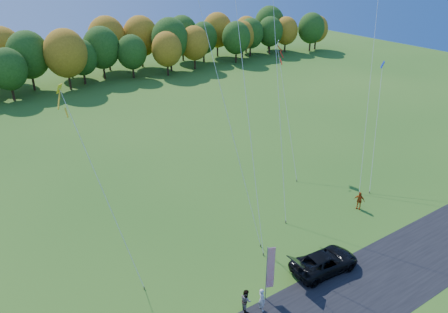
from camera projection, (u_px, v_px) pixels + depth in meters
ground at (273, 281)px, 29.61m from camera, size 160.00×160.00×0.00m
tree_line at (55, 89)px, 70.82m from camera, size 116.00×12.00×10.00m
black_suv at (324, 262)px, 30.35m from camera, size 5.17×2.70×1.39m
person_tailgate_a at (262, 299)px, 26.91m from camera, size 0.46×0.64×1.62m
person_tailgate_b at (246, 300)px, 26.89m from camera, size 0.77×0.89×1.57m
person_east at (359, 200)px, 37.61m from camera, size 0.76×1.01×1.60m
feather_flag at (270, 267)px, 27.07m from camera, size 0.51×0.24×4.08m
kite_delta_blue at (209, 41)px, 29.87m from camera, size 3.98×10.88×29.87m
kite_parafoil_orange at (274, 13)px, 35.62m from camera, size 8.33×13.58×31.91m
kite_delta_red at (244, 75)px, 30.98m from camera, size 3.99×10.05×25.15m
kite_parafoil_rainbow at (371, 75)px, 40.72m from camera, size 9.46×7.72×19.94m
kite_diamond_yellow at (102, 189)px, 28.14m from camera, size 2.34×6.97×13.01m
kite_diamond_white at (287, 110)px, 43.33m from camera, size 3.62×7.99×12.50m
kite_diamond_blue_low at (376, 127)px, 40.87m from camera, size 5.46×4.84×11.15m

